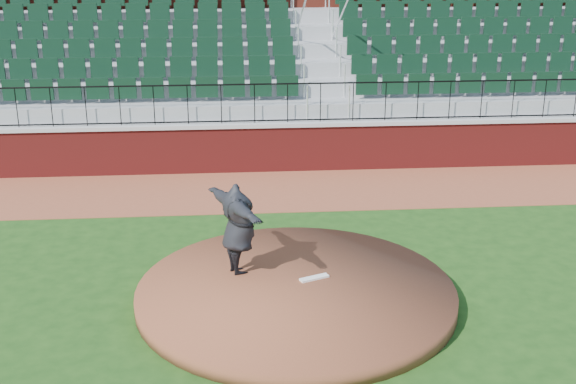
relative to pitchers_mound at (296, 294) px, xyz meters
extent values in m
plane|color=#1B4112|center=(0.01, 0.39, -0.12)|extent=(90.00, 90.00, 0.00)
cube|color=brown|center=(0.01, 5.79, -0.12)|extent=(34.00, 3.20, 0.01)
cube|color=maroon|center=(0.01, 7.39, 0.47)|extent=(34.00, 0.35, 1.20)
cube|color=#B7B7B7|center=(0.01, 7.39, 1.12)|extent=(34.00, 0.45, 0.10)
cube|color=maroon|center=(0.01, 12.92, 2.62)|extent=(34.00, 0.50, 5.50)
cylinder|color=brown|center=(0.00, 0.00, 0.00)|extent=(5.42, 5.42, 0.25)
cube|color=white|center=(0.35, 0.29, 0.14)|extent=(0.54, 0.32, 0.04)
imported|color=black|center=(-0.95, 0.66, 0.96)|extent=(1.33, 2.09, 1.66)
camera|label=1|loc=(-1.03, -11.33, 5.80)|focal=46.35mm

